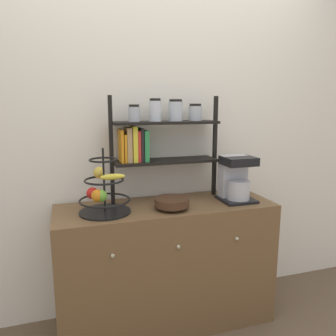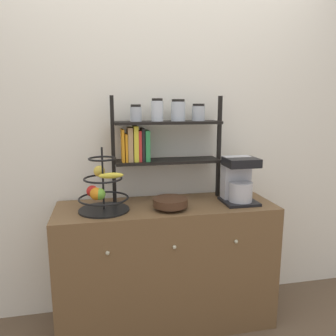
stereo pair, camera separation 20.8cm
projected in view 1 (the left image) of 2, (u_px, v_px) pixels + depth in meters
wall_back at (154, 131)px, 2.30m from camera, size 7.00×0.05×2.60m
sideboard at (166, 265)px, 2.21m from camera, size 1.41×0.49×0.84m
coffee_maker at (236, 179)px, 2.21m from camera, size 0.22×0.23×0.30m
fruit_stand at (103, 193)px, 1.95m from camera, size 0.31×0.31×0.39m
wooden_bowl at (172, 203)px, 2.04m from camera, size 0.22×0.22×0.07m
shelf_hutch at (156, 135)px, 2.17m from camera, size 0.75×0.20×0.70m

